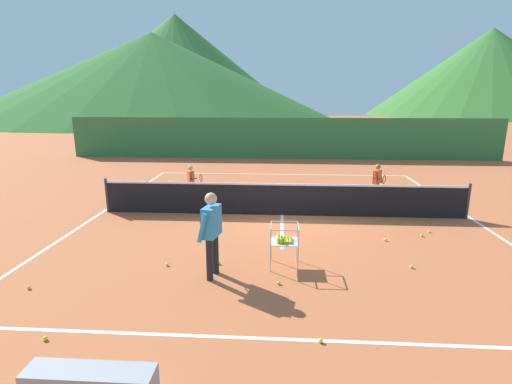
# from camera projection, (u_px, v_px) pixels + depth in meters

# --- Properties ---
(ground_plane) EXTENTS (120.00, 120.00, 0.00)m
(ground_plane) POSITION_uv_depth(u_px,v_px,m) (282.00, 215.00, 11.71)
(ground_plane) COLOR #BC6038
(line_baseline_near) EXTENTS (11.05, 0.08, 0.01)m
(line_baseline_near) POSITION_uv_depth(u_px,v_px,m) (282.00, 339.00, 5.73)
(line_baseline_near) COLOR white
(line_baseline_near) RESTS_ON ground
(line_baseline_far) EXTENTS (11.05, 0.08, 0.01)m
(line_baseline_far) POSITION_uv_depth(u_px,v_px,m) (282.00, 174.00, 17.79)
(line_baseline_far) COLOR white
(line_baseline_far) RESTS_ON ground
(line_sideline_west) EXTENTS (0.08, 12.45, 0.01)m
(line_sideline_west) POSITION_uv_depth(u_px,v_px,m) (103.00, 212.00, 12.06)
(line_sideline_west) COLOR white
(line_sideline_west) RESTS_ON ground
(line_sideline_east) EXTENTS (0.08, 12.45, 0.01)m
(line_sideline_east) POSITION_uv_depth(u_px,v_px,m) (471.00, 219.00, 11.37)
(line_sideline_east) COLOR white
(line_sideline_east) RESTS_ON ground
(line_service_center) EXTENTS (0.08, 5.39, 0.01)m
(line_service_center) POSITION_uv_depth(u_px,v_px,m) (282.00, 215.00, 11.71)
(line_service_center) COLOR white
(line_service_center) RESTS_ON ground
(tennis_net) EXTENTS (10.81, 0.08, 1.05)m
(tennis_net) POSITION_uv_depth(u_px,v_px,m) (282.00, 199.00, 11.59)
(tennis_net) COLOR #333338
(tennis_net) RESTS_ON ground
(instructor) EXTENTS (0.44, 0.83, 1.71)m
(instructor) POSITION_uv_depth(u_px,v_px,m) (211.00, 227.00, 7.50)
(instructor) COLOR black
(instructor) RESTS_ON ground
(student_0) EXTENTS (0.59, 0.50, 1.21)m
(student_0) POSITION_uv_depth(u_px,v_px,m) (191.00, 179.00, 13.21)
(student_0) COLOR silver
(student_0) RESTS_ON ground
(student_1) EXTENTS (0.42, 0.70, 1.27)m
(student_1) POSITION_uv_depth(u_px,v_px,m) (377.00, 179.00, 13.07)
(student_1) COLOR black
(student_1) RESTS_ON ground
(ball_cart) EXTENTS (0.58, 0.58, 0.90)m
(ball_cart) POSITION_uv_depth(u_px,v_px,m) (284.00, 240.00, 8.07)
(ball_cart) COLOR #B7B7BC
(ball_cart) RESTS_ON ground
(tennis_ball_0) EXTENTS (0.07, 0.07, 0.07)m
(tennis_ball_0) POSITION_uv_depth(u_px,v_px,m) (422.00, 235.00, 9.92)
(tennis_ball_0) COLOR yellow
(tennis_ball_0) RESTS_ON ground
(tennis_ball_1) EXTENTS (0.07, 0.07, 0.07)m
(tennis_ball_1) POSITION_uv_depth(u_px,v_px,m) (411.00, 267.00, 8.10)
(tennis_ball_1) COLOR yellow
(tennis_ball_1) RESTS_ON ground
(tennis_ball_2) EXTENTS (0.07, 0.07, 0.07)m
(tennis_ball_2) POSITION_uv_depth(u_px,v_px,m) (45.00, 338.00, 5.71)
(tennis_ball_2) COLOR yellow
(tennis_ball_2) RESTS_ON ground
(tennis_ball_3) EXTENTS (0.07, 0.07, 0.07)m
(tennis_ball_3) POSITION_uv_depth(u_px,v_px,m) (219.00, 263.00, 8.27)
(tennis_ball_3) COLOR yellow
(tennis_ball_3) RESTS_ON ground
(tennis_ball_4) EXTENTS (0.07, 0.07, 0.07)m
(tennis_ball_4) POSITION_uv_depth(u_px,v_px,m) (29.00, 287.00, 7.22)
(tennis_ball_4) COLOR yellow
(tennis_ball_4) RESTS_ON ground
(tennis_ball_5) EXTENTS (0.07, 0.07, 0.07)m
(tennis_ball_5) POSITION_uv_depth(u_px,v_px,m) (321.00, 341.00, 5.65)
(tennis_ball_5) COLOR yellow
(tennis_ball_5) RESTS_ON ground
(tennis_ball_6) EXTENTS (0.07, 0.07, 0.07)m
(tennis_ball_6) POSITION_uv_depth(u_px,v_px,m) (167.00, 264.00, 8.20)
(tennis_ball_6) COLOR yellow
(tennis_ball_6) RESTS_ON ground
(tennis_ball_7) EXTENTS (0.07, 0.07, 0.07)m
(tennis_ball_7) POSITION_uv_depth(u_px,v_px,m) (279.00, 283.00, 7.40)
(tennis_ball_7) COLOR yellow
(tennis_ball_7) RESTS_ON ground
(tennis_ball_8) EXTENTS (0.07, 0.07, 0.07)m
(tennis_ball_8) POSITION_uv_depth(u_px,v_px,m) (429.00, 231.00, 10.21)
(tennis_ball_8) COLOR yellow
(tennis_ball_8) RESTS_ON ground
(tennis_ball_9) EXTENTS (0.07, 0.07, 0.07)m
(tennis_ball_9) POSITION_uv_depth(u_px,v_px,m) (203.00, 221.00, 11.02)
(tennis_ball_9) COLOR yellow
(tennis_ball_9) RESTS_ON ground
(tennis_ball_10) EXTENTS (0.07, 0.07, 0.07)m
(tennis_ball_10) POSITION_uv_depth(u_px,v_px,m) (385.00, 240.00, 9.61)
(tennis_ball_10) COLOR yellow
(tennis_ball_10) RESTS_ON ground
(windscreen_fence) EXTENTS (24.30, 0.08, 2.31)m
(windscreen_fence) POSITION_uv_depth(u_px,v_px,m) (282.00, 138.00, 22.01)
(windscreen_fence) COLOR #33753D
(windscreen_fence) RESTS_ON ground
(hill_0) EXTENTS (47.59, 47.59, 18.68)m
(hill_0) POSITION_uv_depth(u_px,v_px,m) (177.00, 65.00, 76.19)
(hill_0) COLOR #427A38
(hill_0) RESTS_ON ground
(hill_1) EXTENTS (41.77, 41.77, 15.13)m
(hill_1) POSITION_uv_depth(u_px,v_px,m) (488.00, 73.00, 70.14)
(hill_1) COLOR #38702D
(hill_1) RESTS_ON ground
(hill_2) EXTENTS (57.71, 57.71, 13.32)m
(hill_2) POSITION_uv_depth(u_px,v_px,m) (154.00, 76.00, 63.40)
(hill_2) COLOR #2D6628
(hill_2) RESTS_ON ground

